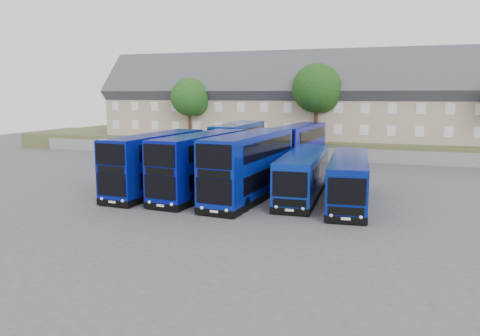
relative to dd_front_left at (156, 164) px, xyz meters
name	(u,v)px	position (x,y,z in m)	size (l,w,h in m)	color
ground	(228,205)	(6.81, -2.46, -2.22)	(120.00, 120.00, 0.00)	#49494F
retaining_wall	(296,153)	(6.81, 21.54, -1.47)	(70.00, 0.40, 1.50)	slate
earth_bank	(311,143)	(6.81, 31.54, -1.22)	(80.00, 20.00, 2.00)	#4B502D
terrace_row	(306,102)	(6.81, 27.54, 4.38)	(54.00, 10.40, 11.20)	tan
dd_front_left	(156,164)	(0.00, 0.00, 0.00)	(3.37, 11.52, 4.52)	navy
dd_front_mid	(201,165)	(3.72, 0.18, 0.04)	(3.65, 11.73, 4.59)	#070E83
dd_front_right	(250,167)	(7.65, 0.03, 0.12)	(3.79, 12.18, 4.77)	#071B8C
dd_rear_left	(239,146)	(2.33, 13.52, 0.03)	(2.86, 11.59, 4.59)	navy
dd_rear_right	(299,148)	(8.52, 14.50, -0.01)	(3.70, 11.51, 4.50)	#070B8E
coach_east_a	(303,175)	(11.27, 1.89, -0.60)	(3.03, 12.17, 3.30)	#072692
coach_east_b	(348,181)	(14.67, 0.82, -0.62)	(3.36, 12.12, 3.27)	navy
tree_west	(191,99)	(-7.05, 22.63, 4.83)	(4.80, 4.80, 7.65)	#382314
tree_mid	(318,90)	(8.95, 23.13, 5.85)	(5.76, 5.76, 9.18)	#382314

